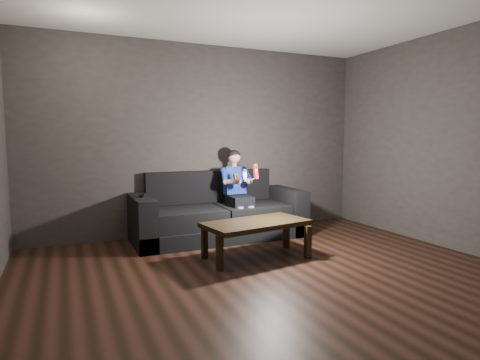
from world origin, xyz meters
name	(u,v)px	position (x,y,z in m)	size (l,w,h in m)	color
floor	(293,289)	(0.00, 0.00, 0.00)	(5.00, 5.00, 0.00)	black
back_wall	(204,140)	(0.00, 2.50, 1.35)	(5.00, 0.04, 2.70)	#372F2F
sofa	(218,216)	(0.06, 2.11, 0.30)	(2.34, 1.01, 0.91)	black
child	(237,184)	(0.32, 2.04, 0.74)	(0.44, 0.54, 1.08)	black
wii_remote_red	(256,171)	(0.41, 1.63, 0.94)	(0.06, 0.08, 0.20)	red
nunchuk_white	(245,175)	(0.25, 1.63, 0.90)	(0.07, 0.10, 0.16)	silver
wii_remote_black	(142,196)	(-1.00, 2.03, 0.65)	(0.09, 0.17, 0.03)	black
coffee_table	(256,226)	(0.10, 0.99, 0.37)	(1.27, 0.78, 0.43)	black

